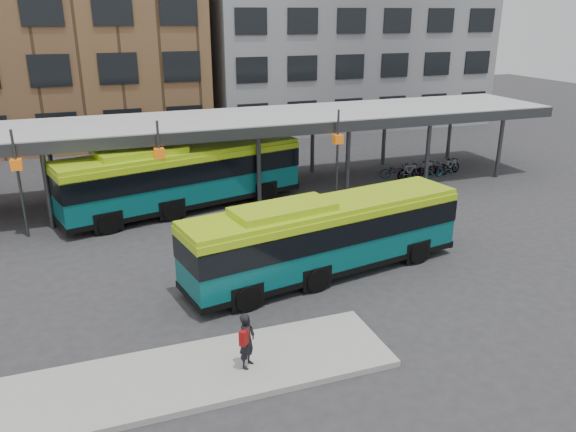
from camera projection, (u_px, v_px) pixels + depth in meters
The scene contains 8 objects.
ground at pixel (294, 302), 19.26m from camera, with size 120.00×120.00×0.00m, color #28282B.
boarding_island at pixel (139, 386), 14.82m from camera, with size 14.00×3.00×0.18m, color gray.
canopy at pixel (207, 124), 29.29m from camera, with size 40.00×6.53×4.80m.
building_grey at pixel (337, 5), 49.27m from camera, with size 24.00×14.00×20.00m, color slate.
bus_front at pixel (325, 235), 20.90m from camera, with size 11.27×4.29×3.04m.
bus_rear at pixel (182, 176), 27.86m from camera, with size 12.52×5.58×3.38m.
pedestrian at pixel (247, 340), 15.21m from camera, with size 0.68×0.70×1.62m.
bike_rack at pixel (426, 169), 33.90m from camera, with size 5.47×1.68×0.99m.
Camera 1 is at (-6.03, -16.00, 9.36)m, focal length 35.00 mm.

